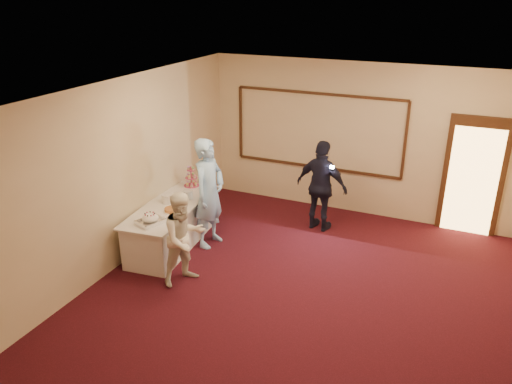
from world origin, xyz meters
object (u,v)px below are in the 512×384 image
Objects in this scene: tart at (172,210)px; woman at (184,238)px; plate_stack_a at (167,199)px; guest at (322,186)px; buffet_table at (172,225)px; pavlova_tray at (150,219)px; plate_stack_b at (188,194)px; man at (209,193)px; cupcake_stand at (191,178)px.

woman is (0.66, -0.70, -0.06)m from tart.
plate_stack_a is 0.11× the size of guest.
pavlova_tray is at bearing -81.86° from buffet_table.
pavlova_tray is 2.58× the size of plate_stack_a.
plate_stack_a reaches higher than plate_stack_b.
plate_stack_b is (0.03, 1.12, 0.01)m from pavlova_tray.
buffet_table is 4.52× the size of pavlova_tray.
pavlova_tray is 0.34× the size of woman.
buffet_table is 2.81m from guest.
plate_stack_a is 0.39m from plate_stack_b.
pavlova_tray reaches higher than tart.
pavlova_tray is at bearing 103.75° from woman.
tart is (0.26, -0.27, -0.05)m from plate_stack_a.
buffet_table is 0.49m from tart.
man is at bearing 38.37° from woman.
plate_stack_b is 0.59m from tart.
man reaches higher than plate_stack_b.
buffet_table is at bearing 98.14° from pavlova_tray.
woman reaches higher than cupcake_stand.
cupcake_stand is 0.29× the size of woman.
plate_stack_a is 0.66× the size of tart.
cupcake_stand is (-0.13, 0.93, 0.53)m from buffet_table.
plate_stack_a is at bearing 116.73° from man.
man is at bearing 65.16° from pavlova_tray.
man is at bearing 51.75° from tart.
pavlova_tray is 3.20m from guest.
plate_stack_a is at bearing 134.63° from tart.
guest is (1.37, 2.59, 0.12)m from woman.
plate_stack_a is at bearing 71.01° from woman.
man reaches higher than cupcake_stand.
pavlova_tray reaches higher than plate_stack_b.
man is (0.49, 1.06, 0.13)m from pavlova_tray.
cupcake_stand reaches higher than buffet_table.
man reaches higher than buffet_table.
buffet_table is at bearing -31.79° from plate_stack_a.
plate_stack_b is at bearing 55.94° from woman.
plate_stack_a reaches higher than tart.
man is 1.13× the size of guest.
buffet_table is 1.29m from woman.
guest is at bearing 43.04° from tart.
buffet_table is 1.33× the size of guest.
cupcake_stand is at bearing 104.80° from tart.
cupcake_stand is at bearing 97.81° from buffet_table.
buffet_table is 0.87m from pavlova_tray.
guest reaches higher than plate_stack_a.
cupcake_stand is 2.44m from guest.
plate_stack_b is at bearing 94.27° from tart.
tart is at bearing 53.76° from guest.
pavlova_tray is at bearing -76.17° from plate_stack_a.
woman is at bearing -61.47° from plate_stack_b.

